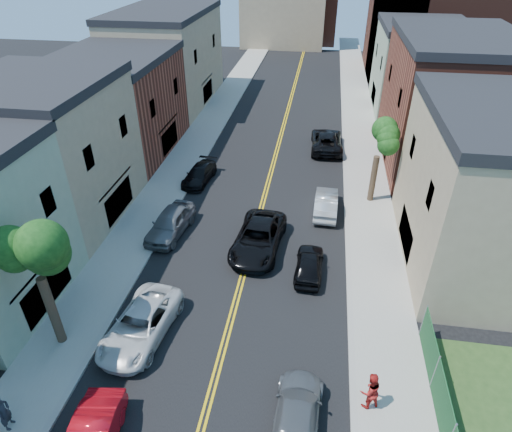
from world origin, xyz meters
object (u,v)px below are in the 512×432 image
at_px(pedestrian_right, 370,391).
at_px(grey_car_right, 297,415).
at_px(grey_car_left, 170,223).
at_px(black_suv_lane, 258,238).
at_px(silver_car_right, 326,203).
at_px(pedestrian_left, 4,413).
at_px(white_pickup, 141,324).
at_px(black_car_left, 199,174).
at_px(black_car_right, 309,264).
at_px(dark_car_right_far, 327,141).

bearing_deg(pedestrian_right, grey_car_right, -0.60).
bearing_deg(grey_car_left, black_suv_lane, -0.54).
bearing_deg(silver_car_right, black_suv_lane, 51.95).
bearing_deg(pedestrian_left, white_pickup, -41.52).
bearing_deg(pedestrian_right, black_car_left, -80.52).
relative_size(white_pickup, pedestrian_left, 3.11).
bearing_deg(white_pickup, black_car_right, 44.13).
height_order(grey_car_left, black_suv_lane, black_suv_lane).
relative_size(black_suv_lane, pedestrian_right, 3.17).
bearing_deg(dark_car_right_far, grey_car_left, 54.45).
bearing_deg(grey_car_right, pedestrian_right, -153.56).
height_order(white_pickup, pedestrian_right, pedestrian_right).
height_order(grey_car_right, dark_car_right_far, dark_car_right_far).
bearing_deg(black_suv_lane, pedestrian_left, -116.73).
xyz_separation_m(pedestrian_left, pedestrian_right, (14.35, 3.16, 0.07)).
distance_m(black_car_left, grey_car_right, 21.72).
bearing_deg(black_suv_lane, white_pickup, -115.85).
height_order(black_car_right, pedestrian_right, pedestrian_right).
distance_m(grey_car_right, pedestrian_right, 3.19).
bearing_deg(dark_car_right_far, white_pickup, 67.85).
bearing_deg(grey_car_right, black_suv_lane, -71.05).
bearing_deg(white_pickup, black_car_left, 101.72).
xyz_separation_m(silver_car_right, pedestrian_right, (2.07, -15.28, 0.35)).
bearing_deg(pedestrian_right, pedestrian_left, -11.68).
xyz_separation_m(white_pickup, grey_car_left, (-1.35, 8.74, 0.07)).
xyz_separation_m(grey_car_left, grey_car_right, (9.30, -12.31, -0.15)).
bearing_deg(grey_car_right, white_pickup, -21.24).
distance_m(dark_car_right_far, black_suv_lane, 16.55).
bearing_deg(black_car_left, silver_car_right, -9.90).
xyz_separation_m(grey_car_right, black_car_right, (0.00, 9.61, -0.01)).
bearing_deg(grey_car_right, black_car_left, -61.73).
xyz_separation_m(grey_car_left, pedestrian_left, (-2.15, -14.21, 0.20)).
xyz_separation_m(black_suv_lane, pedestrian_left, (-8.15, -13.39, 0.20)).
height_order(black_car_right, black_suv_lane, black_suv_lane).
bearing_deg(silver_car_right, dark_car_right_far, -87.90).
bearing_deg(grey_car_right, grey_car_left, -49.99).
distance_m(grey_car_right, silver_car_right, 16.57).
xyz_separation_m(black_car_right, pedestrian_left, (-11.45, -11.51, 0.36)).
distance_m(black_car_left, black_car_right, 13.67).
relative_size(white_pickup, black_suv_lane, 0.91).
bearing_deg(grey_car_left, dark_car_right_far, 64.01).
distance_m(white_pickup, black_car_left, 16.12).
xyz_separation_m(grey_car_right, black_suv_lane, (-3.30, 11.49, 0.15)).
xyz_separation_m(dark_car_right_far, pedestrian_left, (-12.12, -29.46, 0.20)).
bearing_deg(dark_car_right_far, black_car_right, 85.49).
relative_size(dark_car_right_far, pedestrian_right, 3.14).
relative_size(black_car_left, pedestrian_left, 2.49).
relative_size(white_pickup, black_car_right, 1.39).
relative_size(black_car_right, silver_car_right, 0.87).
height_order(grey_car_right, black_suv_lane, black_suv_lane).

